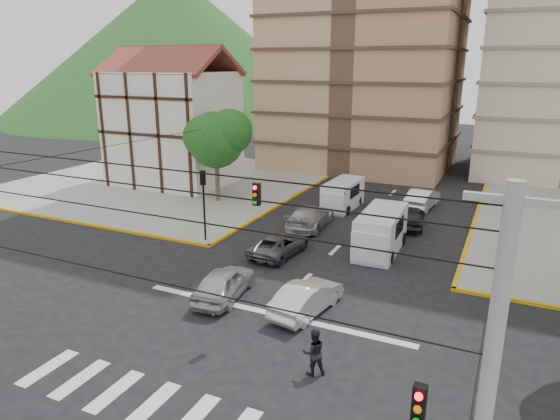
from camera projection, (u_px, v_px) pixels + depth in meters
The scene contains 19 objects.
ground at pixel (259, 326), 21.24m from camera, with size 160.00×160.00×0.00m, color black.
sidewalk_nw at pixel (168, 181), 46.73m from camera, with size 26.00×26.00×0.15m, color gray.
crosswalk_stripes at pixel (172, 411), 16.03m from camera, with size 12.00×2.40×0.01m, color silver.
stop_line at pixel (271, 313), 22.28m from camera, with size 13.00×0.40×0.01m, color silver.
tudor_building at pixel (173, 126), 44.85m from camera, with size 10.80×8.05×12.23m.
distant_hill at pixel (176, 46), 100.42m from camera, with size 70.00×70.00×28.00m, color #25551C.
park_fence at pixel (492, 323), 21.47m from camera, with size 0.10×22.50×1.66m, color black, non-canonical shape.
tree_tudor at pixel (217, 137), 38.50m from camera, with size 5.39×4.40×7.43m.
traffic_light_nw at pixel (204, 194), 30.30m from camera, with size 0.28×0.22×4.40m.
traffic_light_hanging at pixel (230, 204), 17.79m from camera, with size 18.00×9.12×0.92m.
van_right_lane at pixel (380, 233), 29.13m from camera, with size 2.26×5.46×2.44m.
van_left_lane at pixel (342, 196), 37.92m from camera, with size 2.07×4.82×2.14m.
car_silver_front_left at pixel (224, 283), 23.60m from camera, with size 1.76×4.37×1.49m, color #B1B2B6.
car_white_front_right at pixel (307, 298), 22.21m from camera, with size 1.50×4.29×1.41m, color silver.
car_grey_mid_left at pixel (279, 244), 28.95m from camera, with size 2.09×4.53×1.26m, color #54575B.
car_silver_rear_left at pixel (310, 217), 33.70m from camera, with size 2.14×5.27×1.53m, color #B3B2B7.
car_darkgrey_mid_right at pixel (411, 216), 33.83m from camera, with size 1.74×4.33×1.48m, color black.
car_white_rear_right at pixel (422, 198), 38.20m from camera, with size 1.63×4.67×1.54m, color silver.
pedestrian_crosswalk at pixel (314, 352), 17.73m from camera, with size 0.86×0.67×1.76m, color black.
Camera 1 is at (8.89, -16.77, 10.77)m, focal length 32.00 mm.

